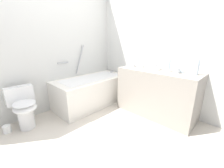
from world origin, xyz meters
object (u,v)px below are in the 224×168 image
Objects in this scene: water_bottle_2 at (182,67)px; toilet_paper_roll at (7,129)px; drinking_glass_0 at (177,70)px; soap_dish at (188,74)px; sink_basin at (153,68)px; bathtub at (92,90)px; water_bottle_4 at (142,63)px; water_bottle_3 at (138,61)px; toilet at (24,107)px; water_bottle_1 at (168,65)px; sink_faucet at (157,66)px; drinking_glass_1 at (133,64)px; water_bottle_0 at (197,67)px.

toilet_paper_roll is (-2.15, 1.70, -0.88)m from water_bottle_2.
drinking_glass_0 reaches higher than soap_dish.
sink_basin is 2.55m from toilet_paper_roll.
bathtub is 1.19m from water_bottle_4.
sink_basin is 1.31× the size of water_bottle_3.
water_bottle_3 is 0.80m from drinking_glass_0.
bathtub is 8.59× the size of water_bottle_4.
toilet is 0.39m from toilet_paper_roll.
water_bottle_2 reaches higher than water_bottle_4.
water_bottle_2 is at bearing 54.86° from soap_dish.
water_bottle_2 is at bearing -75.42° from water_bottle_1.
sink_basin is 0.38m from water_bottle_3.
water_bottle_1 is 1.13× the size of water_bottle_2.
water_bottle_1 is 0.64m from water_bottle_3.
sink_faucet is 0.49m from water_bottle_2.
bathtub reaches higher than sink_basin.
drinking_glass_1 is (-0.03, 0.69, -0.05)m from water_bottle_1.
drinking_glass_0 is 2.78m from toilet_paper_roll.
water_bottle_1 is at bearing -87.84° from drinking_glass_1.
soap_dish is (-0.08, -0.96, -0.09)m from water_bottle_3.
drinking_glass_1 is 1.05× the size of soap_dish.
toilet_paper_roll is (-1.56, 0.12, -0.26)m from bathtub.
water_bottle_1 is 2.32× the size of drinking_glass_1.
water_bottle_2 is 0.90× the size of water_bottle_3.
soap_dish reaches higher than toilet_paper_roll.
water_bottle_2 is (-0.10, -0.48, 0.06)m from sink_faucet.
soap_dish is (-0.02, -0.60, -0.01)m from sink_basin.
water_bottle_0 is at bearing -71.98° from bathtub.
sink_basin is at bearing 88.36° from soap_dish.
drinking_glass_1 reaches higher than sink_basin.
water_bottle_4 reaches higher than sink_basin.
water_bottle_2 is at bearing -38.30° from toilet_paper_roll.
water_bottle_0 is 0.27m from drinking_glass_0.
water_bottle_1 is at bearing 84.66° from soap_dish.
water_bottle_2 is 2.88m from toilet_paper_roll.
water_bottle_1 is at bearing -92.69° from water_bottle_4.
water_bottle_4 reaches higher than drinking_glass_0.
sink_faucet reaches higher than sink_basin.
water_bottle_3 is 0.12m from water_bottle_4.
water_bottle_0 is at bearing -49.26° from soap_dish.
water_bottle_1 reaches higher than water_bottle_3.
toilet is at bearing 176.90° from bathtub.
sink_basin is 1.15× the size of water_bottle_0.
water_bottle_4 is (0.02, 0.52, -0.02)m from water_bottle_1.
sink_faucet is 0.62× the size of water_bottle_0.
water_bottle_4 is (-0.02, 0.93, -0.03)m from water_bottle_0.
water_bottle_2 is at bearing -82.13° from sink_basin.
water_bottle_4 is at bearing -73.55° from drinking_glass_1.
bathtub reaches higher than water_bottle_2.
soap_dish is at bearing -95.34° from water_bottle_1.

